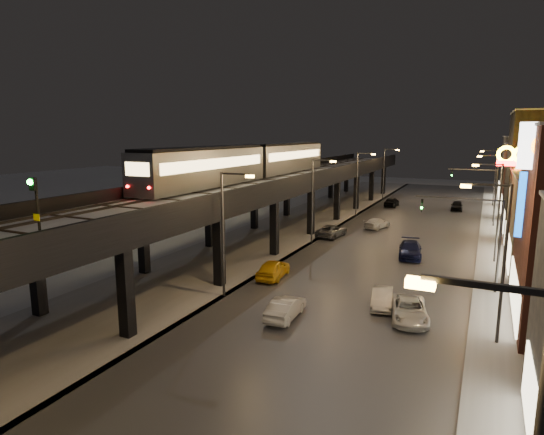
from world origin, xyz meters
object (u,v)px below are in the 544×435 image
at_px(car_taxi, 273,269).
at_px(car_near_white, 286,309).
at_px(subway_train, 252,161).
at_px(sign_citgo, 542,173).
at_px(rail_signal, 35,198).
at_px(car_onc_dark, 409,311).
at_px(car_onc_white, 410,250).
at_px(car_onc_red, 457,206).
at_px(car_mid_silver, 332,231).
at_px(car_mid_dark, 377,224).
at_px(car_far_white, 392,202).
at_px(car_onc_silver, 382,299).

height_order(car_taxi, car_near_white, car_taxi).
distance_m(subway_train, sign_citgo, 32.09).
distance_m(rail_signal, car_near_white, 15.79).
bearing_deg(car_taxi, car_onc_dark, 154.43).
relative_size(car_near_white, car_onc_white, 0.82).
bearing_deg(car_onc_red, car_mid_silver, -116.58).
bearing_deg(subway_train, car_mid_dark, 36.36).
xyz_separation_m(car_near_white, sign_citgo, (13.59, 3.74, 8.80)).
bearing_deg(car_far_white, car_onc_red, -176.22).
bearing_deg(car_onc_white, rail_signal, -120.33).
relative_size(car_mid_silver, car_onc_dark, 1.04).
relative_size(subway_train, car_onc_silver, 10.01).
height_order(car_mid_silver, car_mid_dark, car_mid_silver).
height_order(car_mid_silver, car_onc_silver, car_mid_silver).
bearing_deg(sign_citgo, subway_train, 147.33).
xyz_separation_m(car_onc_silver, sign_citgo, (8.46, -0.79, 8.85)).
height_order(subway_train, car_far_white, subway_train).
distance_m(rail_signal, car_mid_dark, 43.04).
bearing_deg(car_onc_white, car_onc_red, 77.08).
bearing_deg(car_mid_dark, car_far_white, -68.77).
height_order(car_taxi, car_mid_dark, car_taxi).
height_order(car_taxi, sign_citgo, sign_citgo).
distance_m(car_near_white, car_far_white, 48.46).
distance_m(rail_signal, car_onc_dark, 21.90).
bearing_deg(car_mid_dark, car_onc_dark, 122.40).
relative_size(car_taxi, car_onc_silver, 1.17).
height_order(car_near_white, car_onc_red, car_onc_red).
xyz_separation_m(car_mid_silver, car_onc_red, (11.66, 25.38, 0.03)).
distance_m(subway_train, car_onc_silver, 26.05).
relative_size(car_taxi, car_mid_dark, 1.02).
relative_size(rail_signal, car_onc_silver, 0.81).
bearing_deg(sign_citgo, car_onc_red, 98.18).
relative_size(subway_train, car_onc_red, 9.17).
bearing_deg(car_onc_dark, car_taxi, 147.60).
bearing_deg(car_onc_red, car_near_white, -100.18).
relative_size(car_mid_dark, car_far_white, 0.97).
bearing_deg(car_onc_dark, car_mid_silver, 106.89).
relative_size(car_mid_silver, car_far_white, 1.09).
distance_m(car_far_white, car_onc_dark, 46.40).
height_order(car_taxi, car_far_white, car_far_white).
bearing_deg(rail_signal, car_onc_silver, 52.98).
xyz_separation_m(subway_train, car_far_white, (10.79, 27.34, -7.72)).
xyz_separation_m(rail_signal, car_mid_silver, (2.45, 35.04, -8.13)).
height_order(car_taxi, car_onc_silver, car_taxi).
bearing_deg(sign_citgo, car_near_white, -164.64).
bearing_deg(car_onc_dark, car_mid_dark, 93.62).
xyz_separation_m(car_taxi, car_onc_red, (11.29, 41.81, -0.05)).
bearing_deg(car_taxi, car_far_white, -98.21).
height_order(car_mid_silver, car_onc_dark, car_mid_silver).
bearing_deg(sign_citgo, car_onc_silver, 174.67).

